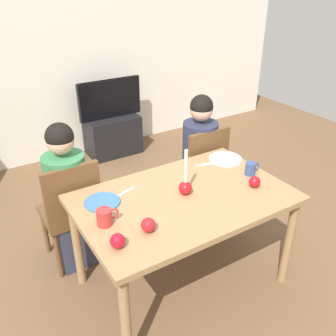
{
  "coord_description": "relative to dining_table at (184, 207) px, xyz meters",
  "views": [
    {
      "loc": [
        -1.16,
        -1.67,
        2.06
      ],
      "look_at": [
        0.0,
        0.2,
        0.87
      ],
      "focal_mm": 39.23,
      "sensor_mm": 36.0,
      "label": 1
    }
  ],
  "objects": [
    {
      "name": "fork_left",
      "position": [
        -0.32,
        0.24,
        0.09
      ],
      "size": [
        0.18,
        0.07,
        0.01
      ],
      "primitive_type": "cube",
      "rotation": [
        0.0,
        0.0,
        0.3
      ],
      "color": "silver",
      "rests_on": "dining_table"
    },
    {
      "name": "mug_right",
      "position": [
        0.58,
        -0.01,
        0.13
      ],
      "size": [
        0.12,
        0.08,
        0.09
      ],
      "color": "#33477F",
      "rests_on": "dining_table"
    },
    {
      "name": "candle_centerpiece",
      "position": [
        0.02,
        0.02,
        0.15
      ],
      "size": [
        0.09,
        0.09,
        0.32
      ],
      "color": "red",
      "rests_on": "dining_table"
    },
    {
      "name": "apple_by_right_mug",
      "position": [
        -0.38,
        -0.2,
        0.13
      ],
      "size": [
        0.09,
        0.09,
        0.09
      ],
      "primitive_type": "sphere",
      "color": "#AB1A20",
      "rests_on": "dining_table"
    },
    {
      "name": "chair_left",
      "position": [
        -0.59,
        0.61,
        -0.15
      ],
      "size": [
        0.4,
        0.4,
        0.9
      ],
      "color": "brown",
      "rests_on": "ground"
    },
    {
      "name": "tv",
      "position": [
        0.49,
        2.3,
        0.04
      ],
      "size": [
        0.79,
        0.05,
        0.46
      ],
      "color": "black",
      "rests_on": "tv_stand"
    },
    {
      "name": "tv_stand",
      "position": [
        0.49,
        2.3,
        -0.43
      ],
      "size": [
        0.64,
        0.4,
        0.48
      ],
      "primitive_type": "cube",
      "color": "black",
      "rests_on": "ground"
    },
    {
      "name": "back_wall",
      "position": [
        0.0,
        2.6,
        0.63
      ],
      "size": [
        6.4,
        0.1,
        2.6
      ],
      "primitive_type": "cube",
      "color": "silver",
      "rests_on": "ground"
    },
    {
      "name": "mug_left",
      "position": [
        -0.56,
        -0.01,
        0.13
      ],
      "size": [
        0.14,
        0.09,
        0.1
      ],
      "color": "#B72D2D",
      "rests_on": "dining_table"
    },
    {
      "name": "person_left_child",
      "position": [
        -0.59,
        0.64,
        -0.1
      ],
      "size": [
        0.3,
        0.3,
        1.17
      ],
      "color": "#33384C",
      "rests_on": "ground"
    },
    {
      "name": "plate_left",
      "position": [
        -0.49,
        0.21,
        0.09
      ],
      "size": [
        0.23,
        0.23,
        0.01
      ],
      "primitive_type": "cylinder",
      "color": "teal",
      "rests_on": "dining_table"
    },
    {
      "name": "fork_right",
      "position": [
        0.4,
        0.28,
        0.09
      ],
      "size": [
        0.18,
        0.06,
        0.01
      ],
      "primitive_type": "cube",
      "rotation": [
        0.0,
        0.0,
        -0.24
      ],
      "color": "silver",
      "rests_on": "dining_table"
    },
    {
      "name": "chair_right",
      "position": [
        0.6,
        0.61,
        -0.15
      ],
      "size": [
        0.4,
        0.4,
        0.9
      ],
      "color": "brown",
      "rests_on": "ground"
    },
    {
      "name": "apple_by_left_plate",
      "position": [
        -0.58,
        -0.23,
        0.13
      ],
      "size": [
        0.08,
        0.08,
        0.08
      ],
      "primitive_type": "sphere",
      "color": "red",
      "rests_on": "dining_table"
    },
    {
      "name": "person_right_child",
      "position": [
        0.6,
        0.64,
        -0.1
      ],
      "size": [
        0.3,
        0.3,
        1.17
      ],
      "color": "#33384C",
      "rests_on": "ground"
    },
    {
      "name": "ground_plane",
      "position": [
        0.0,
        0.0,
        -0.67
      ],
      "size": [
        7.68,
        7.68,
        0.0
      ],
      "primitive_type": "plane",
      "color": "brown"
    },
    {
      "name": "dining_table",
      "position": [
        0.0,
        0.0,
        0.0
      ],
      "size": [
        1.4,
        0.9,
        0.75
      ],
      "color": "#99754C",
      "rests_on": "ground"
    },
    {
      "name": "apple_near_candle",
      "position": [
        0.48,
        -0.15,
        0.12
      ],
      "size": [
        0.08,
        0.08,
        0.08
      ],
      "primitive_type": "sphere",
      "color": "red",
      "rests_on": "dining_table"
    },
    {
      "name": "plate_right",
      "position": [
        0.57,
        0.27,
        0.09
      ],
      "size": [
        0.26,
        0.26,
        0.01
      ],
      "primitive_type": "cylinder",
      "color": "silver",
      "rests_on": "dining_table"
    }
  ]
}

